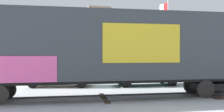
# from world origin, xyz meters

# --- Properties ---
(ground_plane) EXTENTS (260.00, 260.00, 0.00)m
(ground_plane) POSITION_xyz_m (0.00, 0.00, 0.00)
(ground_plane) COLOR silver
(track) EXTENTS (60.00, 2.50, 0.08)m
(track) POSITION_xyz_m (-0.20, 0.00, 0.04)
(track) COLOR #4C4742
(track) RESTS_ON ground_plane
(freight_car) EXTENTS (16.28, 2.81, 4.46)m
(freight_car) POSITION_xyz_m (-0.38, -0.00, 2.55)
(freight_car) COLOR #33383D
(freight_car) RESTS_ON ground_plane
(flagpole) EXTENTS (0.48, 1.52, 7.95)m
(flagpole) POSITION_xyz_m (7.91, 12.36, 5.19)
(flagpole) COLOR silver
(flagpole) RESTS_ON ground_plane
(hillside) EXTENTS (111.36, 28.93, 16.05)m
(hillside) POSITION_xyz_m (0.01, 60.97, 6.02)
(hillside) COLOR silver
(hillside) RESTS_ON ground_plane
(parked_car_tan) EXTENTS (4.82, 2.47, 1.79)m
(parked_car_tan) POSITION_xyz_m (-2.99, 5.01, 0.90)
(parked_car_tan) COLOR #9E8966
(parked_car_tan) RESTS_ON ground_plane
(parked_car_green) EXTENTS (4.84, 2.12, 1.71)m
(parked_car_green) POSITION_xyz_m (3.01, 4.54, 0.88)
(parked_car_green) COLOR #1E5933
(parked_car_green) RESTS_ON ground_plane
(parked_car_black) EXTENTS (4.17, 2.25, 1.64)m
(parked_car_black) POSITION_xyz_m (8.23, 4.56, 0.83)
(parked_car_black) COLOR black
(parked_car_black) RESTS_ON ground_plane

